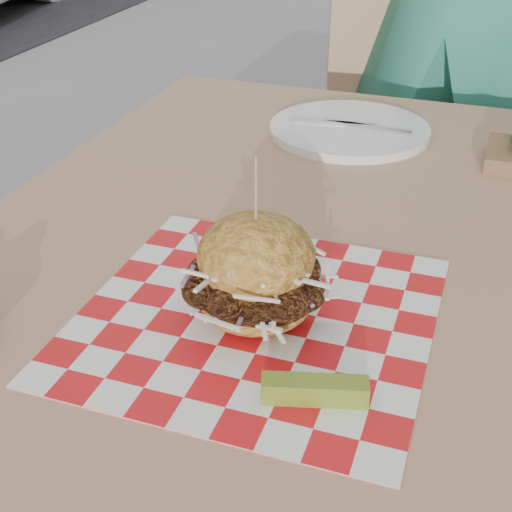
# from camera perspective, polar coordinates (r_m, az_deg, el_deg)

# --- Properties ---
(patio_table) EXTENTS (0.80, 1.20, 0.75)m
(patio_table) POSITION_cam_1_polar(r_m,az_deg,el_deg) (0.94, 2.03, -2.63)
(patio_table) COLOR tan
(patio_table) RESTS_ON ground
(patio_chair) EXTENTS (0.52, 0.53, 0.95)m
(patio_chair) POSITION_cam_1_polar(r_m,az_deg,el_deg) (1.89, 10.52, 10.55)
(patio_chair) COLOR tan
(patio_chair) RESTS_ON ground
(paper_liner) EXTENTS (0.36, 0.36, 0.00)m
(paper_liner) POSITION_cam_1_polar(r_m,az_deg,el_deg) (0.75, -0.00, -4.87)
(paper_liner) COLOR red
(paper_liner) RESTS_ON patio_table
(sandwich) EXTENTS (0.16, 0.16, 0.18)m
(sandwich) POSITION_cam_1_polar(r_m,az_deg,el_deg) (0.72, -0.00, -1.58)
(sandwich) COLOR gold
(sandwich) RESTS_ON paper_liner
(pickle_spear) EXTENTS (0.10, 0.05, 0.02)m
(pickle_spear) POSITION_cam_1_polar(r_m,az_deg,el_deg) (0.64, 4.72, -10.64)
(pickle_spear) COLOR olive
(pickle_spear) RESTS_ON paper_liner
(place_setting) EXTENTS (0.27, 0.27, 0.02)m
(place_setting) POSITION_cam_1_polar(r_m,az_deg,el_deg) (1.23, 7.49, 10.01)
(place_setting) COLOR white
(place_setting) RESTS_ON patio_table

